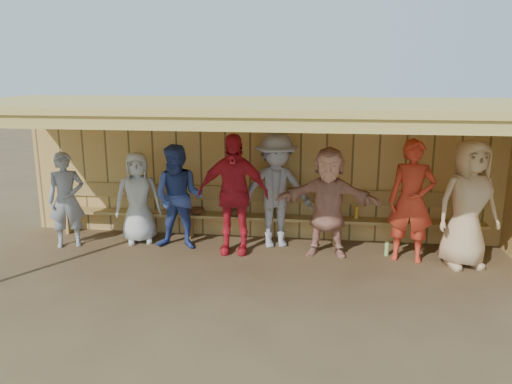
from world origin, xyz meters
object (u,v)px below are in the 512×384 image
bench (262,211)px  player_e (276,191)px  player_a (66,200)px  player_g (411,201)px  player_d (233,194)px  player_h (468,204)px  player_c (179,197)px  player_f (328,202)px  player_b (138,198)px

bench → player_e: bearing=-47.4°
player_e → bench: size_ratio=0.26×
player_a → player_g: player_g is taller
player_d → player_h: size_ratio=1.01×
player_a → player_h: (6.47, -0.06, 0.16)m
player_c → player_e: bearing=13.1°
player_c → player_e: (1.60, 0.32, 0.09)m
player_g → player_h: bearing=1.0°
player_f → player_h: size_ratio=0.91×
player_b → player_d: size_ratio=0.81×
player_c → player_h: player_h is taller
player_g → bench: bearing=174.3°
player_f → player_c: bearing=-176.7°
player_c → player_f: 2.47m
player_a → player_d: size_ratio=0.83×
player_c → player_g: (3.75, -0.08, 0.08)m
player_b → player_d: player_d is taller
player_b → player_h: player_h is taller
player_e → player_h: (2.95, -0.54, 0.01)m
player_b → bench: player_b is taller
player_a → player_c: size_ratio=0.92×
player_f → player_g: (1.28, -0.08, 0.08)m
player_d → bench: 0.92m
player_c → player_f: size_ratio=0.99×
player_b → player_c: 0.82m
player_b → player_g: 4.55m
player_h → bench: player_h is taller
player_e → player_a: bearing=171.1°
player_c → player_f: player_f is taller
player_e → player_g: size_ratio=1.01×
player_h → player_a: bearing=164.4°
player_a → player_b: bearing=-5.9°
player_b → player_e: size_ratio=0.82×
player_e → player_f: bearing=-36.9°
player_a → player_g: (5.66, 0.07, 0.15)m
player_b → player_e: (2.39, 0.11, 0.17)m
player_b → bench: bearing=-9.5°
player_d → player_e: size_ratio=1.02×
player_d → bench: size_ratio=0.26×
player_g → player_d: bearing=-169.6°
player_e → player_h: 3.00m
player_b → player_c: player_c is taller
player_b → bench: 2.17m
player_f → player_h: bearing=-2.6°
player_e → player_h: player_h is taller
player_a → player_b: player_a is taller
player_c → player_d: 0.94m
player_c → player_f: bearing=1.8°
player_c → player_g: 3.75m
player_b → player_a: bearing=177.3°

